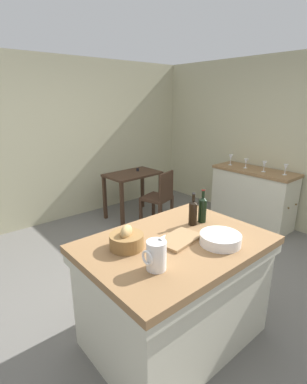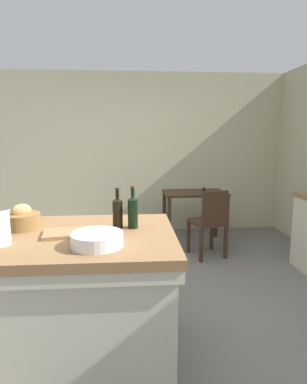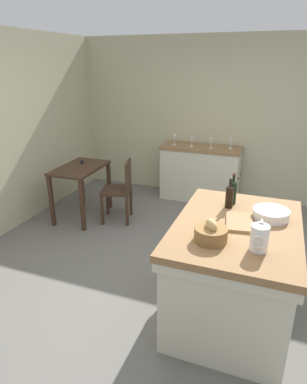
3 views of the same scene
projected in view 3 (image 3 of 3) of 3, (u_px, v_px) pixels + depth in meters
ground_plane at (183, 276)px, 3.65m from camera, size 6.76×6.76×0.00m
wall_right at (229, 120)px, 5.45m from camera, size 0.12×5.20×2.60m
island_table at (233, 267)px, 2.94m from camera, size 1.43×1.02×0.92m
side_cabinet at (200, 173)px, 5.57m from camera, size 0.52×1.30×0.90m
writing_desk at (81, 175)px, 4.85m from camera, size 0.92×0.59×0.83m
wooden_chair at (120, 188)px, 4.78m from camera, size 0.49×0.49×0.90m
pitcher at (259, 238)px, 2.37m from camera, size 0.17×0.13×0.24m
wash_bowl at (271, 214)px, 2.88m from camera, size 0.31×0.31×0.08m
bread_basket at (211, 233)px, 2.51m from camera, size 0.25×0.25×0.18m
cutting_board at (239, 222)px, 2.80m from camera, size 0.39×0.27×0.02m
wine_bottle_dark at (233, 191)px, 3.16m from camera, size 0.07×0.07×0.30m
wine_bottle_amber at (229, 196)px, 3.07m from camera, size 0.07×0.07×0.29m
wine_glass_far_left at (231, 142)px, 5.24m from camera, size 0.07×0.07×0.16m
wine_glass_left at (211, 141)px, 5.28m from camera, size 0.07×0.07×0.16m
wine_glass_middle at (192, 140)px, 5.40m from camera, size 0.07×0.07×0.15m
wine_glass_right at (174, 138)px, 5.49m from camera, size 0.07×0.07×0.17m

